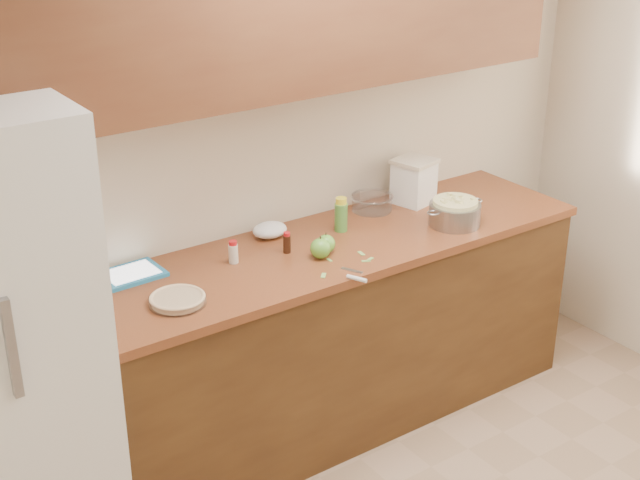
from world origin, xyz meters
TOP-DOWN VIEW (x-y plane):
  - room_shell at (0.00, 0.00)m, footprint 3.60×3.60m
  - counter_run at (0.00, 1.48)m, footprint 2.64×0.68m
  - upper_cabinets at (0.00, 1.63)m, footprint 2.60×0.34m
  - pie at (-0.74, 1.35)m, footprint 0.22×0.22m
  - colander at (0.68, 1.32)m, footprint 0.33×0.24m
  - flour_canister at (0.70, 1.65)m, footprint 0.22×0.22m
  - tablet at (-0.78, 1.68)m, footprint 0.26×0.20m
  - paring_knife at (-0.04, 1.13)m, footprint 0.09×0.18m
  - lemon_bottle at (0.20, 1.57)m, footprint 0.06×0.06m
  - cinnamon_shaker at (-0.37, 1.55)m, footprint 0.04×0.04m
  - vanilla_bottle at (-0.13, 1.51)m, footprint 0.03×0.03m
  - mixing_bowl at (0.47, 1.68)m, footprint 0.21×0.21m
  - paper_towel at (-0.10, 1.70)m, footprint 0.20×0.19m
  - apple_left at (-0.04, 1.38)m, footprint 0.09×0.09m
  - apple_center at (0.01, 1.41)m, footprint 0.08×0.08m
  - peel_a at (-0.03, 1.34)m, footprint 0.01×0.03m
  - peel_b at (0.10, 1.24)m, footprint 0.04×0.03m
  - peel_c at (-0.13, 1.23)m, footprint 0.04×0.05m
  - peel_d at (0.12, 1.24)m, footprint 0.04×0.03m
  - peel_e at (0.13, 1.31)m, footprint 0.02×0.05m

SIDE VIEW (x-z plane):
  - counter_run at x=0.00m, z-range 0.00..0.92m
  - peel_a at x=-0.03m, z-range 0.92..0.92m
  - peel_b at x=0.10m, z-range 0.92..0.92m
  - peel_c at x=-0.13m, z-range 0.92..0.92m
  - peel_d at x=0.12m, z-range 0.92..0.92m
  - peel_e at x=0.13m, z-range 0.92..0.92m
  - paring_knife at x=-0.04m, z-range 0.92..0.94m
  - tablet at x=-0.78m, z-range 0.92..0.94m
  - pie at x=-0.74m, z-range 0.92..0.96m
  - paper_towel at x=-0.10m, z-range 0.92..0.99m
  - apple_center at x=0.01m, z-range 0.91..1.01m
  - mixing_bowl at x=0.47m, z-range 0.92..1.00m
  - apple_left at x=-0.04m, z-range 0.91..1.02m
  - vanilla_bottle at x=-0.13m, z-range 0.92..1.01m
  - cinnamon_shaker at x=-0.37m, z-range 0.92..1.02m
  - colander at x=0.68m, z-range 0.92..1.04m
  - lemon_bottle at x=0.20m, z-range 0.92..1.08m
  - flour_canister at x=0.70m, z-range 0.92..1.15m
  - room_shell at x=0.00m, z-range -0.50..3.10m
  - upper_cabinets at x=0.00m, z-range 1.60..2.30m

